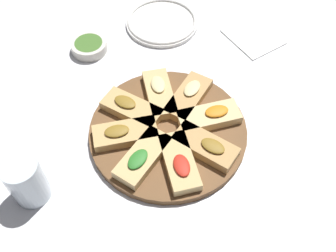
% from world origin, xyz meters
% --- Properties ---
extents(ground_plane, '(3.00, 3.00, 0.00)m').
position_xyz_m(ground_plane, '(0.00, 0.00, 0.00)').
color(ground_plane, white).
extents(serving_board, '(0.34, 0.34, 0.02)m').
position_xyz_m(serving_board, '(0.00, 0.00, 0.01)').
color(serving_board, brown).
rests_on(serving_board, ground_plane).
extents(focaccia_slice_0, '(0.07, 0.14, 0.03)m').
position_xyz_m(focaccia_slice_0, '(0.01, 0.09, 0.03)').
color(focaccia_slice_0, tan).
rests_on(focaccia_slice_0, serving_board).
extents(focaccia_slice_1, '(0.13, 0.14, 0.03)m').
position_xyz_m(focaccia_slice_1, '(-0.06, 0.07, 0.03)').
color(focaccia_slice_1, '#DBB775').
rests_on(focaccia_slice_1, serving_board).
extents(focaccia_slice_2, '(0.14, 0.07, 0.03)m').
position_xyz_m(focaccia_slice_2, '(-0.09, 0.01, 0.03)').
color(focaccia_slice_2, '#DBB775').
rests_on(focaccia_slice_2, serving_board).
extents(focaccia_slice_3, '(0.14, 0.13, 0.03)m').
position_xyz_m(focaccia_slice_3, '(-0.07, -0.06, 0.03)').
color(focaccia_slice_3, tan).
rests_on(focaccia_slice_3, serving_board).
extents(focaccia_slice_4, '(0.07, 0.14, 0.03)m').
position_xyz_m(focaccia_slice_4, '(-0.01, -0.09, 0.03)').
color(focaccia_slice_4, '#E5C689').
rests_on(focaccia_slice_4, serving_board).
extents(focaccia_slice_5, '(0.13, 0.14, 0.03)m').
position_xyz_m(focaccia_slice_5, '(0.06, -0.07, 0.03)').
color(focaccia_slice_5, tan).
rests_on(focaccia_slice_5, serving_board).
extents(focaccia_slice_6, '(0.14, 0.07, 0.03)m').
position_xyz_m(focaccia_slice_6, '(0.09, -0.01, 0.03)').
color(focaccia_slice_6, '#DBB775').
rests_on(focaccia_slice_6, serving_board).
extents(focaccia_slice_7, '(0.14, 0.13, 0.03)m').
position_xyz_m(focaccia_slice_7, '(0.07, 0.06, 0.03)').
color(focaccia_slice_7, tan).
rests_on(focaccia_slice_7, serving_board).
extents(plate_right, '(0.19, 0.19, 0.02)m').
position_xyz_m(plate_right, '(0.35, -0.10, 0.01)').
color(plate_right, white).
rests_on(plate_right, ground_plane).
extents(water_glass, '(0.07, 0.07, 0.11)m').
position_xyz_m(water_glass, '(-0.05, 0.29, 0.05)').
color(water_glass, silver).
rests_on(water_glass, ground_plane).
extents(napkin_stack, '(0.16, 0.14, 0.01)m').
position_xyz_m(napkin_stack, '(0.22, -0.31, 0.00)').
color(napkin_stack, white).
rests_on(napkin_stack, ground_plane).
extents(dipping_bowl, '(0.09, 0.09, 0.03)m').
position_xyz_m(dipping_bowl, '(0.31, 0.10, 0.01)').
color(dipping_bowl, silver).
rests_on(dipping_bowl, ground_plane).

